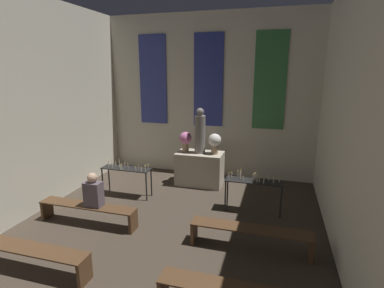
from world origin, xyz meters
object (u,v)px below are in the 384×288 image
(altar, at_px, (200,168))
(pew_back_right, at_px, (250,233))
(person_seated, at_px, (93,192))
(flower_vase_left, at_px, (185,140))
(pew_back_left, at_px, (88,210))
(statue, at_px, (200,132))
(candle_rack_right, at_px, (253,185))
(flower_vase_right, at_px, (215,142))
(pew_third_left, at_px, (28,253))
(candle_rack_left, at_px, (126,172))

(altar, height_order, pew_back_right, altar)
(person_seated, bearing_deg, flower_vase_left, 69.04)
(person_seated, bearing_deg, pew_back_left, 180.00)
(statue, xyz_separation_m, candle_rack_right, (1.63, -1.31, -0.88))
(flower_vase_right, relative_size, pew_third_left, 0.26)
(flower_vase_right, height_order, pew_back_right, flower_vase_right)
(flower_vase_right, distance_m, person_seated, 3.55)
(candle_rack_right, bearing_deg, pew_third_left, -136.08)
(flower_vase_right, bearing_deg, pew_back_left, -126.39)
(altar, distance_m, person_seated, 3.30)
(altar, relative_size, flower_vase_left, 2.27)
(altar, height_order, person_seated, person_seated)
(flower_vase_left, bearing_deg, pew_third_left, -105.91)
(pew_third_left, distance_m, pew_back_left, 1.63)
(candle_rack_right, relative_size, pew_back_right, 0.60)
(statue, height_order, candle_rack_right, statue)
(pew_back_right, bearing_deg, candle_rack_right, 93.25)
(flower_vase_left, distance_m, pew_back_right, 3.74)
(statue, bearing_deg, candle_rack_right, -38.93)
(statue, relative_size, pew_third_left, 0.58)
(statue, relative_size, candle_rack_right, 0.97)
(flower_vase_left, relative_size, pew_back_right, 0.26)
(statue, distance_m, pew_back_right, 3.59)
(pew_back_right, distance_m, person_seated, 3.29)
(altar, height_order, pew_back_left, altar)
(statue, relative_size, candle_rack_left, 0.97)
(statue, distance_m, pew_back_left, 3.59)
(statue, bearing_deg, pew_third_left, -110.74)
(candle_rack_left, distance_m, candle_rack_right, 3.26)
(flower_vase_right, bearing_deg, person_seated, -124.03)
(candle_rack_right, distance_m, person_seated, 3.55)
(altar, height_order, pew_third_left, altar)
(flower_vase_left, relative_size, pew_back_left, 0.26)
(pew_third_left, bearing_deg, candle_rack_right, 43.92)
(candle_rack_right, xyz_separation_m, person_seated, (-3.17, -1.59, 0.11))
(pew_back_right, bearing_deg, flower_vase_right, 113.97)
(altar, distance_m, candle_rack_right, 2.10)
(candle_rack_left, relative_size, pew_third_left, 0.60)
(candle_rack_right, bearing_deg, statue, 141.07)
(altar, height_order, flower_vase_right, flower_vase_right)
(altar, distance_m, statue, 1.06)
(candle_rack_right, bearing_deg, flower_vase_right, 132.45)
(candle_rack_right, height_order, pew_third_left, candle_rack_right)
(flower_vase_left, xyz_separation_m, pew_back_right, (2.14, -2.91, -0.97))
(flower_vase_right, xyz_separation_m, candle_rack_left, (-2.05, -1.32, -0.64))
(flower_vase_right, relative_size, pew_back_left, 0.26)
(candle_rack_left, relative_size, pew_back_right, 0.60)
(candle_rack_right, relative_size, pew_third_left, 0.60)
(candle_rack_right, distance_m, pew_back_right, 1.63)
(statue, height_order, flower_vase_right, statue)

